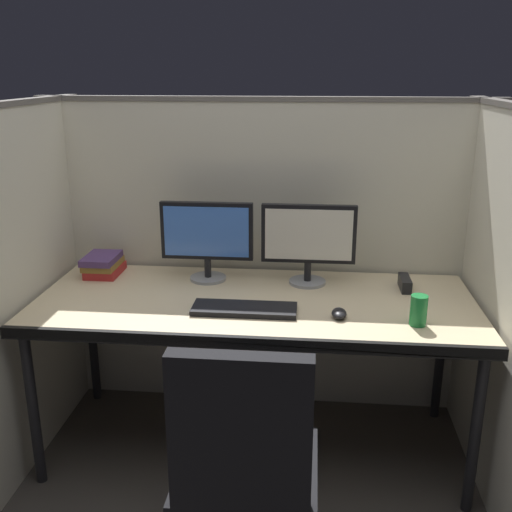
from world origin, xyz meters
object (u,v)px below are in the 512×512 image
(monitor_left, at_px, (207,236))
(red_stapler, at_px, (405,283))
(keyboard_main, at_px, (244,309))
(soda_can, at_px, (419,310))
(desk, at_px, (255,310))
(monitor_right, at_px, (308,239))
(computer_mouse, at_px, (339,313))
(office_chair, at_px, (246,509))
(book_stack, at_px, (103,265))

(monitor_left, relative_size, red_stapler, 2.87)
(keyboard_main, xyz_separation_m, soda_can, (0.69, -0.07, 0.05))
(desk, xyz_separation_m, red_stapler, (0.66, 0.20, 0.08))
(monitor_right, height_order, computer_mouse, monitor_right)
(office_chair, distance_m, monitor_right, 1.24)
(monitor_left, relative_size, computer_mouse, 4.48)
(office_chair, bearing_deg, desk, 85.67)
(monitor_right, xyz_separation_m, computer_mouse, (0.13, -0.39, -0.20))
(computer_mouse, distance_m, red_stapler, 0.47)
(red_stapler, bearing_deg, soda_can, -90.74)
(office_chair, relative_size, keyboard_main, 2.27)
(office_chair, height_order, red_stapler, office_chair)
(keyboard_main, bearing_deg, office_chair, -82.98)
(keyboard_main, bearing_deg, red_stapler, 25.56)
(desk, relative_size, red_stapler, 12.67)
(computer_mouse, bearing_deg, book_stack, 159.61)
(office_chair, distance_m, keyboard_main, 0.81)
(monitor_left, height_order, keyboard_main, monitor_left)
(office_chair, relative_size, soda_can, 7.99)
(desk, distance_m, book_stack, 0.81)
(computer_mouse, bearing_deg, soda_can, -8.25)
(office_chair, distance_m, monitor_left, 1.27)
(office_chair, height_order, soda_can, office_chair)
(monitor_right, xyz_separation_m, book_stack, (-0.99, 0.03, -0.17))
(book_stack, bearing_deg, monitor_right, -1.83)
(computer_mouse, xyz_separation_m, red_stapler, (0.31, 0.35, 0.01))
(monitor_left, distance_m, monitor_right, 0.47)
(desk, xyz_separation_m, keyboard_main, (-0.03, -0.13, 0.06))
(monitor_right, bearing_deg, red_stapler, -4.07)
(red_stapler, bearing_deg, keyboard_main, -154.44)
(soda_can, xyz_separation_m, red_stapler, (0.01, 0.40, -0.03))
(keyboard_main, xyz_separation_m, computer_mouse, (0.39, -0.02, 0.01))
(monitor_right, distance_m, red_stapler, 0.48)
(desk, bearing_deg, monitor_right, 46.02)
(monitor_right, relative_size, red_stapler, 2.87)
(office_chair, relative_size, red_stapler, 6.50)
(red_stapler, bearing_deg, monitor_right, 175.93)
(monitor_right, distance_m, soda_can, 0.63)
(keyboard_main, relative_size, book_stack, 1.93)
(desk, bearing_deg, book_stack, 161.00)
(soda_can, bearing_deg, monitor_left, 154.33)
(monitor_left, bearing_deg, monitor_right, -0.74)
(desk, bearing_deg, computer_mouse, -23.29)
(desk, xyz_separation_m, monitor_left, (-0.25, 0.24, 0.27))
(red_stapler, bearing_deg, office_chair, -120.22)
(keyboard_main, bearing_deg, monitor_right, 55.17)
(red_stapler, xyz_separation_m, book_stack, (-1.43, 0.06, 0.02))
(book_stack, bearing_deg, computer_mouse, -20.39)
(office_chair, bearing_deg, monitor_left, 97.48)
(monitor_right, bearing_deg, book_stack, 178.17)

